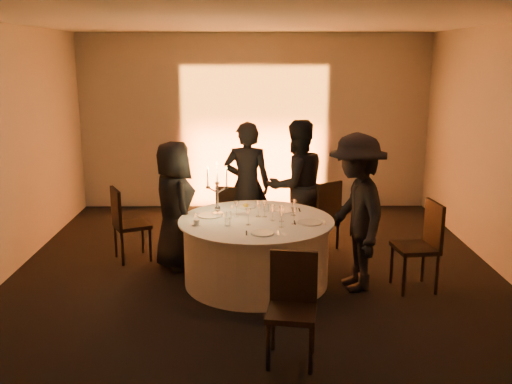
{
  "coord_description": "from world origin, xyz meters",
  "views": [
    {
      "loc": [
        -0.06,
        -6.33,
        2.62
      ],
      "look_at": [
        0.0,
        0.2,
        1.05
      ],
      "focal_mm": 40.0,
      "sensor_mm": 36.0,
      "label": 1
    }
  ],
  "objects_px": {
    "chair_left": "(125,220)",
    "chair_front": "(292,300)",
    "chair_back_left": "(231,212)",
    "chair_right": "(423,240)",
    "guest_left": "(174,206)",
    "coffee_cup": "(197,223)",
    "banquet_table": "(256,251)",
    "guest_back_right": "(297,186)",
    "guest_right": "(356,213)",
    "candelabra": "(217,196)",
    "chair_back_right": "(323,211)",
    "guest_back_left": "(247,186)"
  },
  "relations": [
    {
      "from": "candelabra",
      "to": "guest_back_right",
      "type": "bearing_deg",
      "value": 43.12
    },
    {
      "from": "chair_left",
      "to": "chair_right",
      "type": "bearing_deg",
      "value": -131.2
    },
    {
      "from": "chair_back_right",
      "to": "guest_right",
      "type": "height_order",
      "value": "guest_right"
    },
    {
      "from": "banquet_table",
      "to": "guest_back_right",
      "type": "relative_size",
      "value": 1.0
    },
    {
      "from": "chair_front",
      "to": "banquet_table",
      "type": "bearing_deg",
      "value": 108.85
    },
    {
      "from": "guest_right",
      "to": "candelabra",
      "type": "bearing_deg",
      "value": -113.08
    },
    {
      "from": "chair_front",
      "to": "chair_back_left",
      "type": "bearing_deg",
      "value": 110.66
    },
    {
      "from": "chair_back_left",
      "to": "coffee_cup",
      "type": "height_order",
      "value": "chair_back_left"
    },
    {
      "from": "chair_front",
      "to": "candelabra",
      "type": "height_order",
      "value": "candelabra"
    },
    {
      "from": "chair_left",
      "to": "guest_back_right",
      "type": "distance_m",
      "value": 2.31
    },
    {
      "from": "chair_front",
      "to": "candelabra",
      "type": "relative_size",
      "value": 1.49
    },
    {
      "from": "chair_back_left",
      "to": "guest_right",
      "type": "distance_m",
      "value": 2.16
    },
    {
      "from": "chair_back_right",
      "to": "guest_back_left",
      "type": "distance_m",
      "value": 1.1
    },
    {
      "from": "chair_back_right",
      "to": "guest_back_right",
      "type": "height_order",
      "value": "guest_back_right"
    },
    {
      "from": "chair_back_right",
      "to": "candelabra",
      "type": "height_order",
      "value": "candelabra"
    },
    {
      "from": "chair_left",
      "to": "chair_back_right",
      "type": "distance_m",
      "value": 2.65
    },
    {
      "from": "banquet_table",
      "to": "guest_left",
      "type": "xyz_separation_m",
      "value": [
        -1.01,
        0.5,
        0.42
      ]
    },
    {
      "from": "chair_left",
      "to": "guest_left",
      "type": "relative_size",
      "value": 0.6
    },
    {
      "from": "chair_right",
      "to": "chair_front",
      "type": "distance_m",
      "value": 2.2
    },
    {
      "from": "chair_left",
      "to": "guest_right",
      "type": "distance_m",
      "value": 2.98
    },
    {
      "from": "coffee_cup",
      "to": "chair_right",
      "type": "bearing_deg",
      "value": 0.16
    },
    {
      "from": "banquet_table",
      "to": "chair_back_left",
      "type": "relative_size",
      "value": 2.07
    },
    {
      "from": "guest_left",
      "to": "coffee_cup",
      "type": "distance_m",
      "value": 0.79
    },
    {
      "from": "chair_back_right",
      "to": "coffee_cup",
      "type": "bearing_deg",
      "value": 5.0
    },
    {
      "from": "chair_left",
      "to": "chair_front",
      "type": "distance_m",
      "value": 3.18
    },
    {
      "from": "chair_back_left",
      "to": "chair_right",
      "type": "xyz_separation_m",
      "value": [
        2.23,
        -1.57,
        0.09
      ]
    },
    {
      "from": "banquet_table",
      "to": "chair_left",
      "type": "distance_m",
      "value": 1.85
    },
    {
      "from": "chair_right",
      "to": "candelabra",
      "type": "bearing_deg",
      "value": -107.45
    },
    {
      "from": "banquet_table",
      "to": "guest_back_right",
      "type": "xyz_separation_m",
      "value": [
        0.56,
        1.19,
        0.51
      ]
    },
    {
      "from": "chair_right",
      "to": "candelabra",
      "type": "relative_size",
      "value": 1.59
    },
    {
      "from": "chair_right",
      "to": "chair_back_left",
      "type": "bearing_deg",
      "value": -132.04
    },
    {
      "from": "guest_back_left",
      "to": "guest_right",
      "type": "xyz_separation_m",
      "value": [
        1.24,
        -1.45,
        0.02
      ]
    },
    {
      "from": "coffee_cup",
      "to": "banquet_table",
      "type": "bearing_deg",
      "value": 17.74
    },
    {
      "from": "banquet_table",
      "to": "chair_back_left",
      "type": "bearing_deg",
      "value": 103.91
    },
    {
      "from": "guest_back_left",
      "to": "coffee_cup",
      "type": "bearing_deg",
      "value": 74.58
    },
    {
      "from": "chair_right",
      "to": "guest_back_right",
      "type": "distance_m",
      "value": 1.95
    },
    {
      "from": "chair_back_left",
      "to": "chair_front",
      "type": "height_order",
      "value": "chair_front"
    },
    {
      "from": "guest_left",
      "to": "guest_right",
      "type": "distance_m",
      "value": 2.24
    },
    {
      "from": "chair_back_right",
      "to": "chair_left",
      "type": "bearing_deg",
      "value": -26.85
    },
    {
      "from": "guest_back_left",
      "to": "banquet_table",
      "type": "bearing_deg",
      "value": 99.98
    },
    {
      "from": "chair_right",
      "to": "chair_front",
      "type": "relative_size",
      "value": 1.07
    },
    {
      "from": "chair_left",
      "to": "chair_right",
      "type": "relative_size",
      "value": 0.95
    },
    {
      "from": "chair_left",
      "to": "candelabra",
      "type": "height_order",
      "value": "candelabra"
    },
    {
      "from": "guest_right",
      "to": "banquet_table",
      "type": "bearing_deg",
      "value": -107.46
    },
    {
      "from": "chair_back_left",
      "to": "guest_right",
      "type": "height_order",
      "value": "guest_right"
    },
    {
      "from": "chair_back_left",
      "to": "chair_back_right",
      "type": "relative_size",
      "value": 0.89
    },
    {
      "from": "guest_left",
      "to": "guest_back_right",
      "type": "relative_size",
      "value": 0.9
    },
    {
      "from": "banquet_table",
      "to": "chair_front",
      "type": "distance_m",
      "value": 1.76
    },
    {
      "from": "guest_back_left",
      "to": "candelabra",
      "type": "bearing_deg",
      "value": 76.73
    },
    {
      "from": "banquet_table",
      "to": "guest_right",
      "type": "distance_m",
      "value": 1.25
    }
  ]
}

